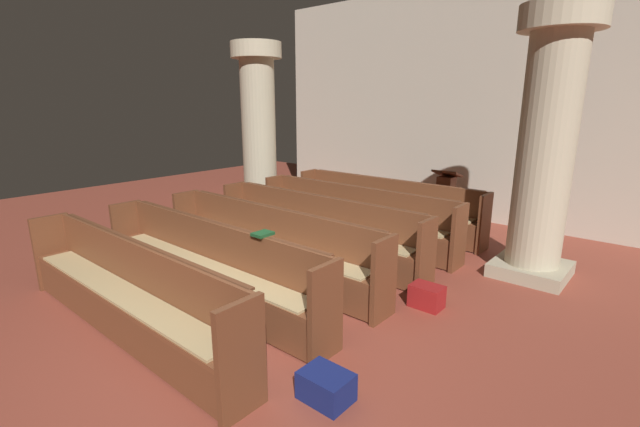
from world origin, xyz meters
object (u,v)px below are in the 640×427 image
at_px(pew_row_5, 125,288).
at_px(kneeler_box_navy, 326,386).
at_px(pew_row_0, 385,204).
at_px(pillar_far_side, 259,128).
at_px(pew_row_1, 353,214).
at_px(lectern, 445,203).
at_px(pew_row_4, 206,262).
at_px(kneeler_box_red, 427,296).
at_px(pew_row_3, 267,242).
at_px(hymn_book, 263,234).
at_px(pew_row_2, 315,226).
at_px(pillar_aisle_side, 547,144).

distance_m(pew_row_5, kneeler_box_navy, 2.29).
distance_m(pew_row_0, kneeler_box_navy, 4.88).
bearing_deg(pillar_far_side, pew_row_5, -57.86).
xyz_separation_m(pew_row_1, lectern, (0.72, 1.95, -0.04)).
height_order(pew_row_0, pillar_far_side, pillar_far_side).
height_order(pew_row_1, pew_row_4, same).
bearing_deg(lectern, pew_row_5, -97.08).
relative_size(pew_row_4, kneeler_box_red, 10.28).
distance_m(pew_row_4, pillar_far_side, 4.39).
relative_size(pew_row_3, hymn_book, 17.90).
relative_size(pew_row_2, pew_row_4, 1.00).
bearing_deg(pew_row_2, pillar_far_side, 153.80).
bearing_deg(pew_row_2, pew_row_3, -90.00).
relative_size(pew_row_1, lectern, 3.45).
relative_size(pew_row_1, pew_row_2, 1.00).
bearing_deg(pew_row_2, lectern, 76.08).
bearing_deg(hymn_book, pew_row_2, 114.30).
bearing_deg(kneeler_box_navy, pillar_aisle_side, 82.51).
bearing_deg(pew_row_5, pillar_aisle_side, 57.88).
bearing_deg(pillar_far_side, kneeler_box_red, -19.99).
distance_m(lectern, kneeler_box_red, 3.61).
height_order(pew_row_0, pew_row_2, same).
bearing_deg(pew_row_0, lectern, 53.54).
xyz_separation_m(pillar_far_side, kneeler_box_navy, (4.85, -3.70, -1.67)).
height_order(pew_row_4, pillar_aisle_side, pillar_aisle_side).
height_order(pew_row_3, pew_row_5, same).
relative_size(pew_row_3, kneeler_box_red, 10.28).
bearing_deg(pew_row_1, pew_row_2, -90.00).
height_order(pew_row_2, lectern, lectern).
bearing_deg(pew_row_0, pew_row_2, -90.00).
bearing_deg(hymn_book, lectern, 90.84).
distance_m(pew_row_0, pew_row_1, 0.97).
bearing_deg(pew_row_0, pew_row_3, -90.00).
height_order(pew_row_2, kneeler_box_navy, pew_row_2).
bearing_deg(kneeler_box_red, pillar_aisle_side, 70.41).
height_order(pew_row_1, hymn_book, hymn_book).
xyz_separation_m(pew_row_2, pew_row_3, (0.00, -0.97, 0.00)).
height_order(pillar_far_side, kneeler_box_navy, pillar_far_side).
bearing_deg(pew_row_5, pew_row_0, 90.00).
relative_size(pew_row_2, kneeler_box_navy, 9.34).
bearing_deg(lectern, pew_row_0, -126.46).
height_order(pew_row_0, lectern, lectern).
relative_size(pillar_aisle_side, lectern, 3.17).
distance_m(pew_row_3, kneeler_box_red, 2.17).
distance_m(pillar_aisle_side, hymn_book, 3.77).
distance_m(pew_row_2, pew_row_4, 1.94).
bearing_deg(kneeler_box_red, pillar_far_side, 160.01).
bearing_deg(pew_row_1, pew_row_0, 90.00).
relative_size(pillar_far_side, lectern, 3.17).
bearing_deg(pillar_aisle_side, pew_row_5, -122.12).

